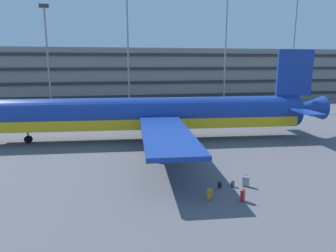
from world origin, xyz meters
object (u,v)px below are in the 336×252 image
airliner (153,115)px  backpack_upright (232,184)px  suitcase_purple (246,181)px  suitcase_teal (210,194)px  suitcase_red (243,195)px  backpack_orange (220,185)px

airliner → backpack_upright: bearing=-76.8°
suitcase_purple → airliner: bearing=106.6°
suitcase_teal → suitcase_purple: bearing=25.7°
suitcase_purple → suitcase_red: (-1.36, -2.38, 0.03)m
suitcase_purple → suitcase_teal: suitcase_purple is taller
suitcase_purple → suitcase_teal: bearing=-154.3°
suitcase_red → backpack_upright: bearing=82.7°
suitcase_purple → backpack_upright: size_ratio=1.71×
airliner → suitcase_purple: 16.83m
airliner → backpack_orange: 16.33m
suitcase_red → backpack_orange: 2.56m
suitcase_teal → backpack_upright: (2.45, 1.81, -0.18)m
suitcase_red → backpack_orange: (-0.73, 2.44, -0.19)m
suitcase_teal → backpack_upright: bearing=36.4°
suitcase_teal → backpack_orange: bearing=51.2°
suitcase_teal → backpack_orange: suitcase_teal is taller
suitcase_teal → backpack_upright: suitcase_teal is taller
suitcase_teal → backpack_orange: (1.40, 1.74, -0.18)m
suitcase_purple → backpack_upright: bearing=172.9°
suitcase_red → airliner: bearing=100.5°
airliner → backpack_upright: (3.71, -15.78, -2.87)m
suitcase_red → suitcase_teal: bearing=161.6°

